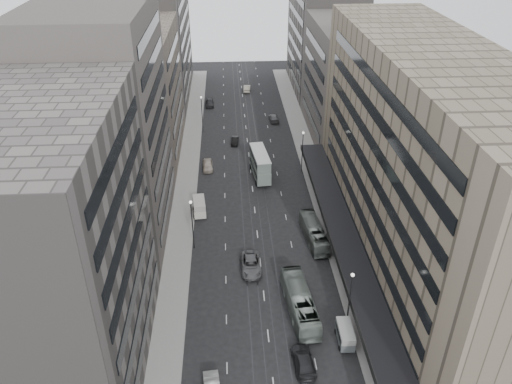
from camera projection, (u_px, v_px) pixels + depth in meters
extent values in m
plane|color=black|center=(264.00, 301.00, 65.05)|extent=(220.00, 220.00, 0.00)
cube|color=gray|center=(311.00, 165.00, 97.81)|extent=(4.00, 125.00, 0.15)
cube|color=gray|center=(188.00, 168.00, 96.57)|extent=(4.00, 125.00, 0.15)
cube|color=gray|center=(424.00, 166.00, 65.36)|extent=(15.00, 60.00, 30.00)
cube|color=black|center=(345.00, 237.00, 70.49)|extent=(4.40, 60.00, 0.50)
cube|color=#534C48|center=(348.00, 81.00, 104.65)|extent=(15.00, 28.00, 24.00)
cube|color=slate|center=(324.00, 37.00, 129.37)|extent=(15.00, 32.00, 28.00)
cube|color=slate|center=(56.00, 253.00, 49.41)|extent=(15.00, 28.00, 30.00)
cube|color=#534C48|center=(106.00, 127.00, 71.55)|extent=(15.00, 26.00, 34.00)
cube|color=#706457|center=(137.00, 93.00, 97.02)|extent=(15.00, 28.00, 25.00)
cube|color=slate|center=(156.00, 42.00, 124.58)|extent=(15.00, 38.00, 28.00)
cylinder|color=#262628|center=(349.00, 302.00, 59.21)|extent=(0.16, 0.16, 8.00)
sphere|color=silver|center=(353.00, 275.00, 57.12)|extent=(0.44, 0.44, 0.44)
cylinder|color=#262628|center=(302.00, 153.00, 93.54)|extent=(0.16, 0.16, 8.00)
sphere|color=silver|center=(303.00, 133.00, 91.45)|extent=(0.44, 0.44, 0.44)
cylinder|color=#262628|center=(192.00, 226.00, 72.80)|extent=(0.16, 0.16, 8.00)
sphere|color=silver|center=(191.00, 202.00, 70.70)|extent=(0.44, 0.44, 0.44)
cylinder|color=#262628|center=(202.00, 115.00, 109.70)|extent=(0.16, 0.16, 8.00)
sphere|color=silver|center=(201.00, 97.00, 107.60)|extent=(0.44, 0.44, 0.44)
imported|color=gray|center=(300.00, 302.00, 62.56)|extent=(3.81, 11.86, 3.25)
imported|color=gray|center=(314.00, 232.00, 75.83)|extent=(3.32, 10.43, 2.86)
cube|color=gray|center=(260.00, 169.00, 93.07)|extent=(3.52, 9.37, 2.34)
cube|color=gray|center=(260.00, 158.00, 91.95)|extent=(3.43, 9.00, 2.03)
cube|color=silver|center=(260.00, 153.00, 91.40)|extent=(3.52, 9.37, 0.12)
cylinder|color=black|center=(256.00, 183.00, 90.69)|extent=(0.39, 1.04, 1.02)
cylinder|color=black|center=(270.00, 182.00, 91.06)|extent=(0.39, 1.04, 1.02)
cylinder|color=black|center=(251.00, 167.00, 96.27)|extent=(0.39, 1.04, 1.02)
cylinder|color=black|center=(263.00, 166.00, 96.64)|extent=(0.39, 1.04, 1.02)
cube|color=#575D5E|center=(345.00, 336.00, 58.73)|extent=(1.75, 4.03, 1.04)
cube|color=#A3A39F|center=(346.00, 331.00, 58.25)|extent=(1.71, 3.95, 0.82)
cylinder|color=black|center=(340.00, 348.00, 57.83)|extent=(0.18, 0.60, 0.60)
cylinder|color=black|center=(354.00, 348.00, 57.89)|extent=(0.18, 0.60, 0.60)
cylinder|color=black|center=(336.00, 331.00, 60.10)|extent=(0.18, 0.60, 0.60)
cylinder|color=black|center=(349.00, 331.00, 60.16)|extent=(0.18, 0.60, 0.60)
cube|color=silver|center=(199.00, 209.00, 82.38)|extent=(2.33, 4.42, 1.31)
cube|color=beige|center=(199.00, 203.00, 81.79)|extent=(2.29, 4.33, 1.03)
cylinder|color=black|center=(194.00, 217.00, 81.40)|extent=(0.26, 0.70, 0.68)
cylinder|color=black|center=(206.00, 216.00, 81.66)|extent=(0.26, 0.70, 0.68)
cylinder|color=black|center=(193.00, 208.00, 83.78)|extent=(0.26, 0.70, 0.68)
cylinder|color=black|center=(205.00, 207.00, 84.04)|extent=(0.26, 0.70, 0.68)
imported|color=#5B5A5D|center=(251.00, 265.00, 70.16)|extent=(2.82, 6.02, 1.66)
imported|color=black|center=(303.00, 361.00, 55.68)|extent=(2.53, 5.62, 1.60)
imported|color=#BBAB9B|center=(208.00, 165.00, 96.13)|extent=(2.15, 4.89, 1.64)
imported|color=black|center=(235.00, 141.00, 106.12)|extent=(1.82, 4.17, 1.33)
imported|color=#B5B5B1|center=(259.00, 158.00, 98.96)|extent=(2.86, 5.25, 1.40)
imported|color=#59595C|center=(274.00, 118.00, 116.89)|extent=(2.27, 5.02, 1.43)
imported|color=#272729|center=(210.00, 103.00, 125.19)|extent=(2.12, 5.04, 1.70)
imported|color=#ACA48F|center=(247.00, 88.00, 134.71)|extent=(2.05, 4.98, 1.60)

